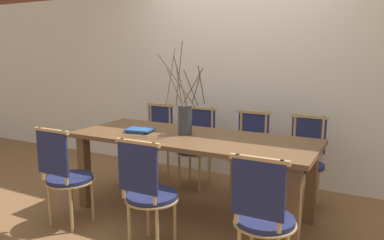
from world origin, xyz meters
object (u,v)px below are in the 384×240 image
at_px(vase_centerpiece, 185,118).
at_px(book_stack, 140,130).
at_px(dining_table, 192,147).
at_px(chair_far_center, 249,151).
at_px(chair_near_center, 263,215).

relative_size(vase_centerpiece, book_stack, 3.19).
relative_size(dining_table, chair_far_center, 2.52).
bearing_deg(book_stack, vase_centerpiece, 14.41).
distance_m(chair_near_center, book_stack, 1.60).
relative_size(chair_near_center, book_stack, 3.33).
distance_m(chair_far_center, book_stack, 1.19).
bearing_deg(chair_near_center, chair_far_center, 112.56).
height_order(dining_table, chair_near_center, chair_near_center).
height_order(dining_table, book_stack, book_stack).
bearing_deg(chair_near_center, vase_centerpiece, 142.61).
xyz_separation_m(dining_table, vase_centerpiece, (-0.09, 0.04, 0.26)).
height_order(chair_near_center, vase_centerpiece, vase_centerpiece).
relative_size(chair_far_center, vase_centerpiece, 1.04).
distance_m(dining_table, chair_far_center, 0.81).
distance_m(chair_near_center, chair_far_center, 1.58).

